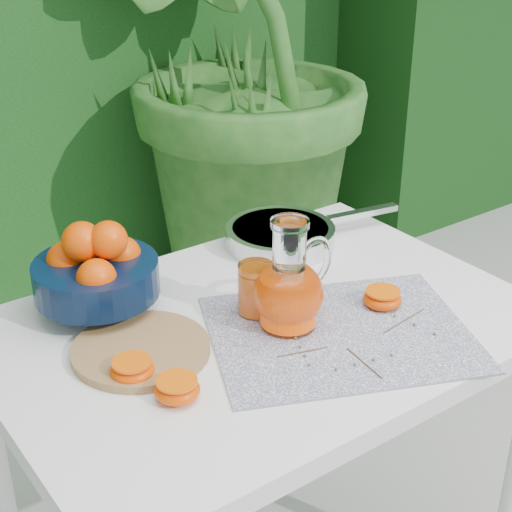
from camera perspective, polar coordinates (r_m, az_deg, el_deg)
potted_plant_right at (r=2.81m, az=-2.73°, el=14.98°), size 2.68×2.68×1.90m
white_table at (r=1.52m, az=0.44°, el=-7.42°), size 1.00×0.70×0.75m
placemat at (r=1.44m, az=6.12°, el=-5.61°), size 0.57×0.52×0.00m
cutting_board at (r=1.40m, az=-8.37°, el=-6.74°), size 0.30×0.30×0.02m
fruit_bowl at (r=1.50m, az=-11.58°, el=-1.01°), size 0.31×0.31×0.19m
juice_pitcher at (r=1.42m, az=2.46°, el=-2.47°), size 0.19×0.15×0.21m
juice_tumbler at (r=1.47m, az=0.00°, el=-2.49°), size 0.07×0.07×0.10m
saute_pan at (r=1.75m, az=1.89°, el=1.55°), size 0.45×0.29×0.05m
orange_halves at (r=1.36m, az=-1.24°, el=-6.79°), size 0.59×0.18×0.04m
thyme_sprigs at (r=1.41m, az=7.58°, el=-6.30°), size 0.33×0.18×0.01m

